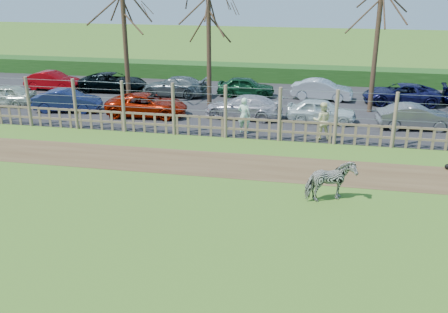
% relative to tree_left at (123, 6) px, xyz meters
% --- Properties ---
extents(ground, '(120.00, 120.00, 0.00)m').
position_rel_tree_left_xyz_m(ground, '(6.50, -12.50, -5.62)').
color(ground, olive).
rests_on(ground, ground).
extents(dirt_strip, '(34.00, 2.80, 0.01)m').
position_rel_tree_left_xyz_m(dirt_strip, '(6.50, -8.00, -5.61)').
color(dirt_strip, brown).
rests_on(dirt_strip, ground).
extents(asphalt, '(44.00, 13.00, 0.04)m').
position_rel_tree_left_xyz_m(asphalt, '(6.50, 2.00, -5.60)').
color(asphalt, '#232326').
rests_on(asphalt, ground).
extents(hedge, '(46.00, 2.00, 1.10)m').
position_rel_tree_left_xyz_m(hedge, '(6.50, 9.00, -5.07)').
color(hedge, '#1E4716').
rests_on(hedge, ground).
extents(fence, '(30.16, 0.16, 2.50)m').
position_rel_tree_left_xyz_m(fence, '(6.50, -4.50, -4.81)').
color(fence, brown).
rests_on(fence, ground).
extents(tree_left, '(4.80, 4.80, 7.88)m').
position_rel_tree_left_xyz_m(tree_left, '(0.00, 0.00, 0.00)').
color(tree_left, '#3D2B1E').
rests_on(tree_left, ground).
extents(tree_mid, '(4.80, 4.80, 6.83)m').
position_rel_tree_left_xyz_m(tree_mid, '(4.50, 1.00, -0.75)').
color(tree_mid, '#3D2B1E').
rests_on(tree_mid, ground).
extents(tree_right, '(4.80, 4.80, 7.35)m').
position_rel_tree_left_xyz_m(tree_right, '(13.50, 1.50, -0.37)').
color(tree_right, '#3D2B1E').
rests_on(tree_right, ground).
extents(zebra, '(1.82, 1.44, 1.40)m').
position_rel_tree_left_xyz_m(zebra, '(11.26, -10.66, -4.91)').
color(zebra, gray).
rests_on(zebra, ground).
extents(visitor_a, '(0.70, 0.52, 1.72)m').
position_rel_tree_left_xyz_m(visitor_a, '(7.25, -3.72, -4.71)').
color(visitor_a, '#BAE8C8').
rests_on(visitor_a, asphalt).
extents(visitor_b, '(0.89, 0.72, 1.72)m').
position_rel_tree_left_xyz_m(visitor_b, '(10.91, -3.92, -4.71)').
color(visitor_b, beige).
rests_on(visitor_b, asphalt).
extents(crow, '(0.31, 0.23, 0.25)m').
position_rel_tree_left_xyz_m(crow, '(15.87, -6.83, -5.49)').
color(crow, black).
rests_on(crow, ground).
extents(car_0, '(3.65, 1.79, 1.20)m').
position_rel_tree_left_xyz_m(car_0, '(-7.16, -1.14, -4.98)').
color(car_0, beige).
rests_on(car_0, asphalt).
extents(car_1, '(3.78, 1.75, 1.20)m').
position_rel_tree_left_xyz_m(car_1, '(-2.96, -1.64, -4.98)').
color(car_1, '#17214F').
rests_on(car_1, asphalt).
extents(car_2, '(4.42, 2.23, 1.20)m').
position_rel_tree_left_xyz_m(car_2, '(1.67, -1.71, -4.98)').
color(car_2, '#921502').
rests_on(car_2, asphalt).
extents(car_3, '(4.27, 2.06, 1.20)m').
position_rel_tree_left_xyz_m(car_3, '(6.80, -1.10, -4.98)').
color(car_3, '#AFADB7').
rests_on(car_3, asphalt).
extents(car_4, '(3.59, 1.61, 1.20)m').
position_rel_tree_left_xyz_m(car_4, '(10.86, -1.13, -4.98)').
color(car_4, white).
rests_on(car_4, asphalt).
extents(car_5, '(3.76, 1.65, 1.20)m').
position_rel_tree_left_xyz_m(car_5, '(15.41, -1.44, -4.98)').
color(car_5, slate).
rests_on(car_5, asphalt).
extents(car_7, '(3.71, 1.49, 1.20)m').
position_rel_tree_left_xyz_m(car_7, '(-6.53, 3.22, -4.98)').
color(car_7, '#96060B').
rests_on(car_7, asphalt).
extents(car_8, '(4.39, 2.15, 1.20)m').
position_rel_tree_left_xyz_m(car_8, '(-2.46, 3.59, -4.98)').
color(car_8, black).
rests_on(car_8, asphalt).
extents(car_9, '(4.25, 1.98, 1.20)m').
position_rel_tree_left_xyz_m(car_9, '(1.80, 3.10, -4.98)').
color(car_9, '#566365').
rests_on(car_9, asphalt).
extents(car_10, '(3.54, 1.46, 1.20)m').
position_rel_tree_left_xyz_m(car_10, '(6.19, 3.85, -4.98)').
color(car_10, '#114022').
rests_on(car_10, asphalt).
extents(car_11, '(3.77, 1.72, 1.20)m').
position_rel_tree_left_xyz_m(car_11, '(10.85, 3.89, -4.98)').
color(car_11, '#B1BBC7').
rests_on(car_11, asphalt).
extents(car_12, '(4.39, 2.16, 1.20)m').
position_rel_tree_left_xyz_m(car_12, '(15.38, 3.60, -4.98)').
color(car_12, '#151645').
rests_on(car_12, asphalt).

